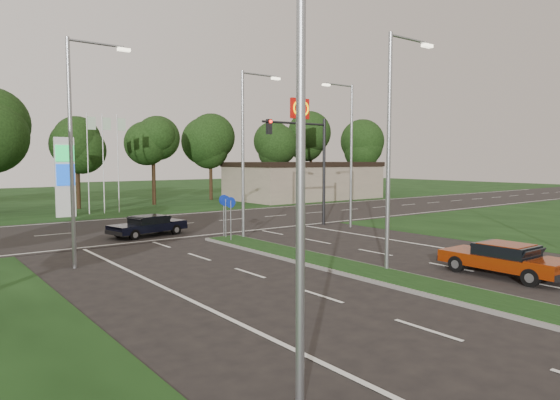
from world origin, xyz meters
TOP-DOWN VIEW (x-y plane):
  - ground at (0.00, 0.00)m, footprint 160.00×160.00m
  - verge_far at (0.00, 55.00)m, footprint 160.00×50.00m
  - cross_road at (0.00, 24.00)m, footprint 160.00×12.00m
  - median_kerb at (0.00, 4.00)m, footprint 2.00×26.00m
  - commercial_building at (22.00, 36.00)m, footprint 16.00×9.00m
  - streetlight_median_near at (1.00, 6.00)m, footprint 2.53×0.22m
  - streetlight_median_far at (1.00, 16.00)m, footprint 2.53×0.22m
  - streetlight_left_near at (-8.30, 0.00)m, footprint 2.53×0.22m
  - streetlight_left_far at (-8.30, 14.00)m, footprint 2.53×0.22m
  - streetlight_right_far at (8.80, 16.00)m, footprint 2.53×0.22m
  - traffic_signal at (7.19, 18.00)m, footprint 5.10×0.42m
  - median_signs at (0.00, 16.40)m, footprint 1.16×1.76m
  - gas_pylon at (-3.79, 33.05)m, footprint 5.80×1.26m
  - mcdonalds_sign at (18.00, 31.97)m, footprint 2.20×0.47m
  - treeline_far at (0.10, 39.93)m, footprint 6.00×6.00m
  - red_sedan at (3.76, 2.94)m, footprint 1.86×4.42m
  - navy_sedan at (-2.84, 20.25)m, footprint 4.47×2.51m

SIDE VIEW (x-z plane):
  - ground at x=0.00m, z-range 0.00..0.00m
  - verge_far at x=0.00m, z-range -0.01..0.01m
  - cross_road at x=0.00m, z-range -0.01..0.01m
  - median_kerb at x=0.00m, z-range 0.00..0.12m
  - navy_sedan at x=-2.84m, z-range 0.04..1.20m
  - red_sedan at x=3.76m, z-range 0.04..1.26m
  - median_signs at x=0.00m, z-range 0.52..2.90m
  - commercial_building at x=22.00m, z-range 0.00..4.00m
  - gas_pylon at x=-3.79m, z-range -0.80..7.20m
  - traffic_signal at x=7.19m, z-range 1.15..8.15m
  - streetlight_median_near at x=1.00m, z-range 0.58..9.58m
  - streetlight_median_far at x=1.00m, z-range 0.58..9.58m
  - streetlight_left_near at x=-8.30m, z-range 0.58..9.58m
  - streetlight_left_far at x=-8.30m, z-range 0.58..9.58m
  - streetlight_right_far at x=8.80m, z-range 0.58..9.58m
  - treeline_far at x=0.10m, z-range 1.88..11.78m
  - mcdonalds_sign at x=18.00m, z-range 2.79..13.19m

